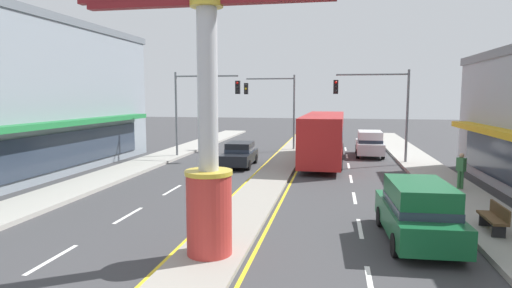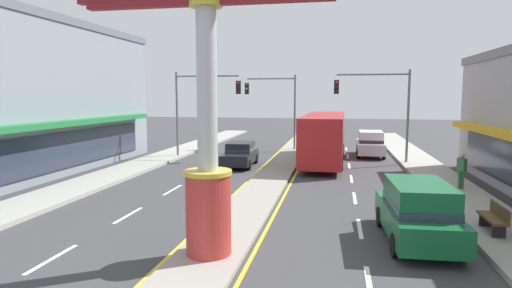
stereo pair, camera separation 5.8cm
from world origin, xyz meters
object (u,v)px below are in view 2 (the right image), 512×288
object	(u,v)px
sedan_near_left_lane	(240,154)
street_bench	(495,218)
traffic_light_median_far	(277,100)
suv_near_right_lane	(418,211)
traffic_light_left_side	(200,99)
traffic_light_right_side	(381,100)
suv_far_right_lane	(370,143)
bus_mid_left_lane	(324,135)
pedestrian_near_kerb	(462,169)
district_sign	(207,106)

from	to	relation	value
sedan_near_left_lane	street_bench	bearing A→B (deg)	-47.07
traffic_light_median_far	suv_near_right_lane	bearing A→B (deg)	-70.70
traffic_light_left_side	sedan_near_left_lane	world-z (taller)	traffic_light_left_side
traffic_light_right_side	suv_near_right_lane	xyz separation A→B (m)	(-0.28, -15.46, -3.26)
traffic_light_right_side	street_bench	world-z (taller)	traffic_light_right_side
suv_far_right_lane	bus_mid_left_lane	bearing A→B (deg)	-131.84
suv_near_right_lane	traffic_light_median_far	bearing A→B (deg)	109.30
suv_near_right_lane	suv_far_right_lane	size ratio (longest dim) A/B	1.01
traffic_light_right_side	suv_far_right_lane	world-z (taller)	traffic_light_right_side
traffic_light_right_side	pedestrian_near_kerb	size ratio (longest dim) A/B	3.69
traffic_light_right_side	suv_far_right_lane	xyz separation A→B (m)	(-0.29, 3.53, -3.26)
traffic_light_right_side	traffic_light_median_far	xyz separation A→B (m)	(-7.68, 5.65, -0.05)
traffic_light_right_side	bus_mid_left_lane	xyz separation A→B (m)	(-3.58, -0.16, -2.38)
traffic_light_left_side	suv_far_right_lane	xyz separation A→B (m)	(12.14, 3.35, -3.26)
sedan_near_left_lane	street_bench	xyz separation A→B (m)	(11.07, -11.90, -0.14)
sedan_near_left_lane	pedestrian_near_kerb	distance (m)	12.98
traffic_light_right_side	traffic_light_left_side	bearing A→B (deg)	179.21
traffic_light_left_side	bus_mid_left_lane	size ratio (longest dim) A/B	0.55
bus_mid_left_lane	street_bench	xyz separation A→B (m)	(5.82, -14.35, -1.22)
suv_near_right_lane	pedestrian_near_kerb	world-z (taller)	suv_near_right_lane
pedestrian_near_kerb	traffic_light_left_side	bearing A→B (deg)	152.13
suv_near_right_lane	bus_mid_left_lane	world-z (taller)	bus_mid_left_lane
district_sign	street_bench	xyz separation A→B (m)	(8.44, 3.40, -3.60)
traffic_light_left_side	bus_mid_left_lane	xyz separation A→B (m)	(8.84, -0.33, -2.38)
district_sign	bus_mid_left_lane	world-z (taller)	district_sign
traffic_light_left_side	traffic_light_median_far	size ratio (longest dim) A/B	1.00
traffic_light_median_far	suv_far_right_lane	world-z (taller)	traffic_light_median_far
district_sign	sedan_near_left_lane	distance (m)	15.91
suv_near_right_lane	suv_far_right_lane	bearing A→B (deg)	90.02
district_sign	traffic_light_right_side	xyz separation A→B (m)	(6.21, 17.91, -0.00)
district_sign	traffic_light_left_side	bearing A→B (deg)	108.96
traffic_light_left_side	street_bench	bearing A→B (deg)	-45.04
suv_far_right_lane	bus_mid_left_lane	size ratio (longest dim) A/B	0.41
bus_mid_left_lane	traffic_light_median_far	bearing A→B (deg)	125.16
traffic_light_left_side	street_bench	xyz separation A→B (m)	(14.66, -14.68, -3.60)
traffic_light_left_side	street_bench	world-z (taller)	traffic_light_left_side
suv_near_right_lane	sedan_near_left_lane	xyz separation A→B (m)	(-8.56, 12.86, -0.20)
street_bench	traffic_light_median_far	bearing A→B (deg)	116.17
traffic_light_left_side	pedestrian_near_kerb	distance (m)	17.70
traffic_light_left_side	suv_near_right_lane	xyz separation A→B (m)	(12.15, -15.63, -3.26)
traffic_light_right_side	suv_far_right_lane	bearing A→B (deg)	94.65
district_sign	suv_far_right_lane	distance (m)	22.48
traffic_light_left_side	traffic_light_median_far	distance (m)	7.25
district_sign	traffic_light_median_far	size ratio (longest dim) A/B	1.33
suv_near_right_lane	street_bench	bearing A→B (deg)	20.77
sedan_near_left_lane	pedestrian_near_kerb	size ratio (longest dim) A/B	2.58
suv_far_right_lane	pedestrian_near_kerb	bearing A→B (deg)	-74.17
traffic_light_right_side	bus_mid_left_lane	world-z (taller)	traffic_light_right_side
traffic_light_median_far	suv_near_right_lane	size ratio (longest dim) A/B	1.32
sedan_near_left_lane	street_bench	size ratio (longest dim) A/B	2.72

